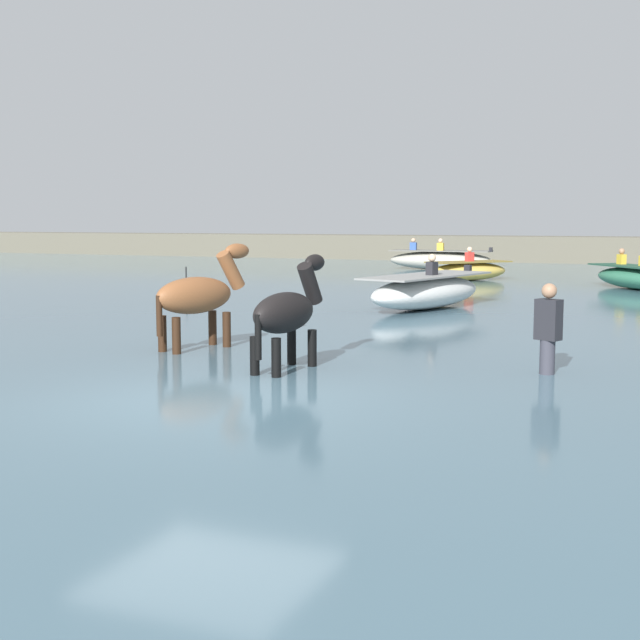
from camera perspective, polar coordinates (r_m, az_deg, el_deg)
The scene contains 11 objects.
ground_plane at distance 10.15m, azimuth -7.09°, elevation -7.53°, with size 120.00×120.00×0.00m, color #666051.
water_surface at distance 19.29m, azimuth 7.96°, elevation -0.17°, with size 90.00×90.00×0.42m, color #476675.
horse_lead_black at distance 11.86m, azimuth -2.17°, elevation 0.29°, with size 0.60×1.81×1.97m.
horse_trailing_chestnut at distance 13.91m, azimuth -7.92°, elevation 1.41°, with size 0.96×1.89×2.07m.
boat_near_port at distance 29.52m, azimuth 9.65°, elevation 3.18°, with size 2.72×3.04×1.12m.
boat_distant_west at distance 35.62m, azimuth 7.85°, elevation 3.90°, with size 4.23×1.50×1.26m.
boat_near_starboard at distance 27.12m, azimuth 20.03°, elevation 2.63°, with size 3.22×3.69×1.16m.
boat_far_inshore at distance 20.18m, azimuth 6.96°, elevation 1.85°, with size 2.32×4.31×1.25m.
person_wading_mid at distance 11.93m, azimuth 14.62°, elevation -1.32°, with size 0.37×0.31×1.63m.
channel_buoy at distance 24.68m, azimuth -8.71°, elevation 2.17°, with size 0.31×0.31×0.72m.
far_shoreline at distance 42.68m, azimuth 16.37°, elevation 4.14°, with size 80.00×2.40×1.64m, color #605B4C.
Camera 1 is at (4.96, -8.50, 2.47)m, focal length 49.11 mm.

